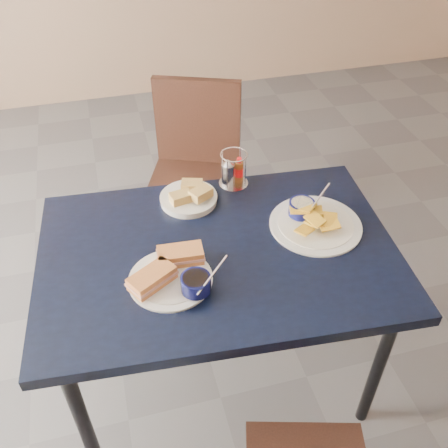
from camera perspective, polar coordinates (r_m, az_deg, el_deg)
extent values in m
plane|color=#4A4A4F|center=(2.32, -2.39, -12.74)|extent=(6.00, 6.00, 0.00)
cube|color=black|center=(1.63, -0.66, -3.47)|extent=(1.21, 0.86, 0.04)
cylinder|color=black|center=(1.73, -15.23, -22.39)|extent=(0.04, 0.04, 0.71)
cylinder|color=black|center=(1.89, 17.30, -15.08)|extent=(0.04, 0.04, 0.71)
cylinder|color=black|center=(2.10, -16.20, -7.47)|extent=(0.04, 0.04, 0.71)
cylinder|color=black|center=(2.23, 9.94, -2.67)|extent=(0.04, 0.04, 0.71)
cube|color=black|center=(2.45, -3.51, 4.74)|extent=(0.53, 0.52, 0.04)
cylinder|color=black|center=(2.45, -6.35, -2.21)|extent=(0.04, 0.04, 0.41)
cylinder|color=black|center=(2.50, 1.24, -0.86)|extent=(0.04, 0.04, 0.41)
cylinder|color=black|center=(2.69, -7.54, 2.25)|extent=(0.04, 0.04, 0.41)
cylinder|color=black|center=(2.74, -0.59, 3.41)|extent=(0.04, 0.04, 0.41)
cube|color=black|center=(2.47, -4.63, 11.55)|extent=(0.40, 0.19, 0.44)
cylinder|color=white|center=(1.53, -6.13, -6.30)|extent=(0.26, 0.26, 0.01)
cylinder|color=white|center=(1.52, -6.14, -6.15)|extent=(0.21, 0.21, 0.00)
cube|color=#D98A4D|center=(1.49, -8.22, -6.17)|extent=(0.16, 0.13, 0.04)
cube|color=tan|center=(1.50, -8.20, -6.29)|extent=(0.16, 0.14, 0.01)
cube|color=#D98A4D|center=(1.55, -5.00, -3.55)|extent=(0.14, 0.08, 0.04)
cube|color=tan|center=(1.56, -4.99, -3.67)|extent=(0.15, 0.09, 0.01)
cylinder|color=#0A0C38|center=(1.46, -3.24, -6.79)|extent=(0.09, 0.09, 0.05)
cylinder|color=black|center=(1.45, -3.27, -6.36)|extent=(0.08, 0.08, 0.01)
cylinder|color=silver|center=(1.43, -1.36, -5.86)|extent=(0.11, 0.07, 0.08)
cylinder|color=white|center=(1.73, 10.40, -0.07)|extent=(0.31, 0.31, 0.01)
cylinder|color=white|center=(1.72, 10.42, 0.07)|extent=(0.26, 0.26, 0.00)
cube|color=yellow|center=(1.76, 10.53, 1.16)|extent=(0.07, 0.08, 0.01)
cube|color=yellow|center=(1.70, 10.34, -0.18)|extent=(0.08, 0.06, 0.03)
cube|color=yellow|center=(1.72, 11.75, 0.31)|extent=(0.05, 0.07, 0.01)
cube|color=yellow|center=(1.66, 9.15, -0.88)|extent=(0.08, 0.07, 0.02)
cube|color=yellow|center=(1.73, 10.08, 1.20)|extent=(0.07, 0.06, 0.02)
cube|color=yellow|center=(1.68, 11.96, -0.29)|extent=(0.07, 0.05, 0.02)
cube|color=yellow|center=(1.69, 12.05, 0.29)|extent=(0.07, 0.08, 0.02)
cube|color=yellow|center=(1.68, 10.32, 0.34)|extent=(0.07, 0.08, 0.02)
cube|color=yellow|center=(1.71, 9.48, 1.65)|extent=(0.08, 0.08, 0.02)
cube|color=yellow|center=(1.70, 8.62, 1.53)|extent=(0.08, 0.06, 0.01)
cylinder|color=#0A0C38|center=(1.74, 8.86, 1.81)|extent=(0.09, 0.09, 0.05)
cylinder|color=beige|center=(1.73, 8.91, 2.22)|extent=(0.08, 0.08, 0.01)
cylinder|color=silver|center=(1.71, 10.64, 2.76)|extent=(0.11, 0.07, 0.08)
cylinder|color=white|center=(1.80, -4.06, 2.82)|extent=(0.20, 0.20, 0.02)
cylinder|color=white|center=(1.80, -4.08, 3.08)|extent=(0.17, 0.17, 0.00)
cube|color=tan|center=(1.76, -4.92, 3.02)|extent=(0.08, 0.06, 0.03)
cube|color=tan|center=(1.81, -3.69, 4.37)|extent=(0.09, 0.07, 0.03)
cube|color=tan|center=(1.76, -2.65, 3.51)|extent=(0.09, 0.08, 0.03)
cylinder|color=silver|center=(1.89, 1.09, 4.68)|extent=(0.11, 0.11, 0.01)
cylinder|color=silver|center=(1.88, 1.83, 7.10)|extent=(0.01, 0.01, 0.13)
cylinder|color=silver|center=(1.87, -0.18, 6.80)|extent=(0.01, 0.01, 0.13)
cylinder|color=silver|center=(1.81, 0.37, 5.64)|extent=(0.01, 0.01, 0.13)
cylinder|color=silver|center=(1.83, 2.44, 5.95)|extent=(0.01, 0.01, 0.13)
torus|color=silver|center=(1.81, 1.14, 7.94)|extent=(0.10, 0.10, 0.00)
cylinder|color=silver|center=(1.86, 0.45, 5.71)|extent=(0.05, 0.05, 0.08)
cone|color=silver|center=(1.83, 0.46, 7.08)|extent=(0.04, 0.04, 0.02)
cylinder|color=brown|center=(1.87, 1.72, 5.99)|extent=(0.03, 0.03, 0.08)
cylinder|color=#BB0A0B|center=(1.87, 1.72, 5.99)|extent=(0.03, 0.03, 0.03)
cylinder|color=#BB0A0B|center=(1.84, 1.75, 7.31)|extent=(0.02, 0.02, 0.02)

